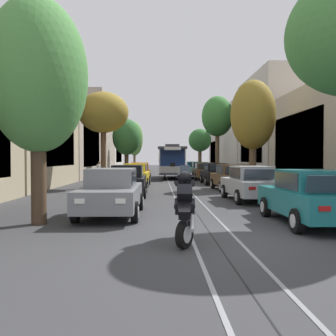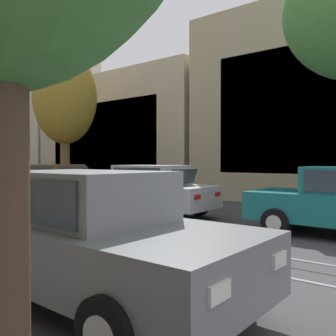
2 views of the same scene
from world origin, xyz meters
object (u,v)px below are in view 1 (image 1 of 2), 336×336
Objects in this scene: parked_car_orange_fourth_left at (140,171)px; parked_car_silver_second_right at (250,183)px; pedestrian_on_left_pavement at (99,169)px; parked_car_teal_near_right at (310,197)px; motorcycle_with_rider at (185,203)px; parked_car_teal_far_right at (193,168)px; parked_car_brown_mid_right at (231,177)px; parked_car_black_fourth_right at (216,174)px; street_tree_kerb_right_mid at (217,117)px; street_tree_kerb_left_second at (103,113)px; street_tree_kerb_left_fourth at (134,139)px; street_tree_kerb_right_second at (253,116)px; parked_car_yellow_mid_left at (135,175)px; parked_car_grey_near_left at (112,192)px; street_tree_kerb_left_near at (38,76)px; street_tree_kerb_right_fourth at (200,141)px; parked_car_black_second_left at (127,180)px; parked_car_brown_fifth_right at (204,171)px; cable_car_trolley at (172,161)px; street_tree_kerb_left_mid at (126,137)px; parked_car_green_sixth_right at (200,169)px.

parked_car_orange_fourth_left and parked_car_silver_second_right have the same top height.
pedestrian_on_left_pavement reaches higher than parked_car_orange_fourth_left.
parked_car_teal_near_right is 2.33× the size of motorcycle_with_rider.
parked_car_teal_near_right is at bearing -89.53° from parked_car_teal_far_right.
parked_car_brown_mid_right and parked_car_black_fourth_right have the same top height.
street_tree_kerb_left_second is at bearing -125.49° from street_tree_kerb_right_mid.
parked_car_silver_second_right is at bearing -77.52° from street_tree_kerb_left_fourth.
street_tree_kerb_right_second is at bearing -40.91° from pedestrian_on_left_pavement.
parked_car_brown_mid_right is 2.62× the size of pedestrian_on_left_pavement.
street_tree_kerb_left_fourth is (-1.81, 25.24, 3.92)m from parked_car_yellow_mid_left.
street_tree_kerb_left_near reaches higher than parked_car_grey_near_left.
motorcycle_with_rider is 25.79m from pedestrian_on_left_pavement.
street_tree_kerb_right_second reaches higher than pedestrian_on_left_pavement.
parked_car_brown_mid_right is (0.25, 5.44, 0.00)m from parked_car_silver_second_right.
street_tree_kerb_right_mid reaches higher than parked_car_teal_near_right.
street_tree_kerb_right_fourth is at bearing 76.87° from street_tree_kerb_left_near.
street_tree_kerb_right_second is (1.71, 1.56, 3.92)m from parked_car_brown_mid_right.
pedestrian_on_left_pavement is (-11.32, -17.23, -3.54)m from street_tree_kerb_right_fourth.
street_tree_kerb_right_second reaches higher than parked_car_teal_near_right.
pedestrian_on_left_pavement is at bearing 101.06° from street_tree_kerb_left_second.
street_tree_kerb_left_fourth is 42.73m from motorcycle_with_rider.
parked_car_yellow_mid_left is at bearing 112.17° from parked_car_teal_near_right.
parked_car_teal_near_right is 0.62× the size of street_tree_kerb_right_second.
parked_car_silver_second_right is 8.26m from street_tree_kerb_right_second.
parked_car_black_second_left is 10.26m from parked_car_black_fourth_right.
motorcycle_with_rider reaches higher than parked_car_brown_mid_right.
street_tree_kerb_right_mid reaches higher than street_tree_kerb_right_second.
pedestrian_on_left_pavement is at bearing 113.50° from parked_car_teal_near_right.
street_tree_kerb_left_fourth is at bearing 89.61° from street_tree_kerb_left_second.
parked_car_black_fourth_right is at bearing -89.41° from parked_car_teal_far_right.
parked_car_yellow_mid_left is 8.82m from pedestrian_on_left_pavement.
parked_car_silver_second_right is 1.01× the size of parked_car_brown_fifth_right.
pedestrian_on_left_pavement reaches higher than parked_car_brown_mid_right.
parked_car_brown_mid_right is at bearing 54.32° from street_tree_kerb_left_near.
parked_car_brown_fifth_right is at bearing 51.02° from parked_car_yellow_mid_left.
parked_car_silver_second_right is (5.72, 4.02, 0.00)m from parked_car_grey_near_left.
parked_car_yellow_mid_left is at bearing 97.47° from motorcycle_with_rider.
parked_car_grey_near_left and parked_car_silver_second_right have the same top height.
parked_car_black_second_left is 17.48m from cable_car_trolley.
street_tree_kerb_right_second is 0.76× the size of cable_car_trolley.
parked_car_orange_fourth_left is at bearing -84.66° from street_tree_kerb_left_fourth.
street_tree_kerb_left_mid is at bearing 95.36° from parked_car_black_second_left.
parked_car_yellow_mid_left is 0.63× the size of street_tree_kerb_right_second.
parked_car_orange_fourth_left is 4.04m from pedestrian_on_left_pavement.
street_tree_kerb_right_second is 13.81m from cable_car_trolley.
parked_car_teal_far_right is 33.66m from street_tree_kerb_left_near.
parked_car_green_sixth_right is at bearing 90.16° from parked_car_teal_near_right.
parked_car_black_fourth_right is 18.40m from street_tree_kerb_left_near.
parked_car_orange_fourth_left and parked_car_black_fourth_right have the same top height.
street_tree_kerb_right_mid reaches higher than motorcycle_with_rider.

